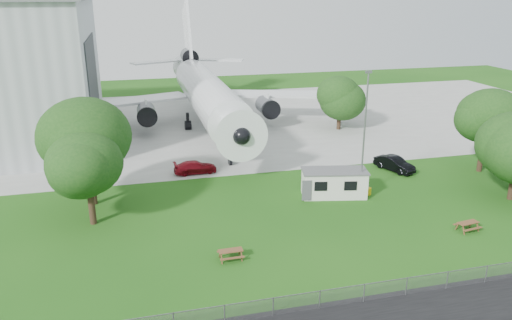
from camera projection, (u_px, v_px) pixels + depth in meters
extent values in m
plane|color=#2B6519|center=(300.00, 236.00, 40.30)|extent=(160.00, 160.00, 0.00)
cube|color=#B7B7B2|center=(218.00, 122.00, 75.15)|extent=(120.00, 46.00, 0.03)
cube|color=#2D3033|center=(94.00, 89.00, 64.44)|extent=(0.16, 16.00, 12.96)
cylinder|color=white|center=(207.00, 94.00, 69.37)|extent=(5.40, 34.00, 5.40)
cone|color=white|center=(236.00, 129.00, 51.94)|extent=(5.40, 5.50, 5.40)
cone|color=white|center=(189.00, 67.00, 88.38)|extent=(4.86, 9.00, 4.86)
cube|color=white|center=(116.00, 103.00, 69.78)|extent=(21.36, 10.77, 0.36)
cube|color=white|center=(286.00, 94.00, 75.61)|extent=(21.36, 10.77, 0.36)
cube|color=white|center=(187.00, 34.00, 86.54)|extent=(0.46, 9.96, 12.17)
cylinder|color=#515459|center=(146.00, 113.00, 67.61)|extent=(2.50, 4.20, 2.50)
cylinder|color=#515459|center=(267.00, 107.00, 71.57)|extent=(2.50, 4.20, 2.50)
cylinder|color=#515459|center=(189.00, 57.00, 86.82)|extent=(2.60, 4.50, 2.60)
cylinder|color=black|center=(230.00, 155.00, 56.41)|extent=(0.36, 0.36, 2.40)
cylinder|color=black|center=(188.00, 121.00, 70.90)|extent=(0.44, 0.44, 2.40)
cylinder|color=black|center=(226.00, 119.00, 72.20)|extent=(0.44, 0.44, 2.40)
cube|color=silver|center=(334.00, 184.00, 47.84)|extent=(6.39, 3.69, 2.50)
cube|color=#59595B|center=(335.00, 171.00, 47.42)|extent=(6.62, 3.92, 0.12)
cylinder|color=gold|center=(369.00, 191.00, 48.37)|extent=(0.50, 0.50, 0.70)
cube|color=gray|center=(349.00, 304.00, 31.58)|extent=(58.00, 0.04, 1.30)
cylinder|color=slate|center=(364.00, 137.00, 45.96)|extent=(0.16, 0.16, 12.00)
cylinder|color=#382619|center=(93.00, 186.00, 45.88)|extent=(0.56, 0.56, 3.44)
sphere|color=#2A531B|center=(88.00, 143.00, 44.53)|extent=(9.39, 9.39, 9.39)
cylinder|color=#382619|center=(92.00, 209.00, 42.04)|extent=(0.56, 0.56, 2.77)
sphere|color=#2A531B|center=(88.00, 171.00, 40.95)|extent=(6.36, 6.36, 6.36)
cylinder|color=#382619|center=(512.00, 184.00, 46.97)|extent=(0.56, 0.56, 3.02)
cylinder|color=#382619|center=(481.00, 157.00, 54.27)|extent=(0.56, 0.56, 3.29)
sphere|color=#2A531B|center=(486.00, 121.00, 52.97)|extent=(7.41, 7.41, 7.41)
cylinder|color=#382619|center=(339.00, 121.00, 70.82)|extent=(0.56, 0.56, 2.58)
sphere|color=#2A531B|center=(340.00, 99.00, 69.80)|extent=(6.71, 6.71, 6.71)
imported|color=black|center=(394.00, 164.00, 54.68)|extent=(3.26, 4.98, 1.55)
imported|color=maroon|center=(195.00, 167.00, 53.96)|extent=(4.72, 2.13, 1.34)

